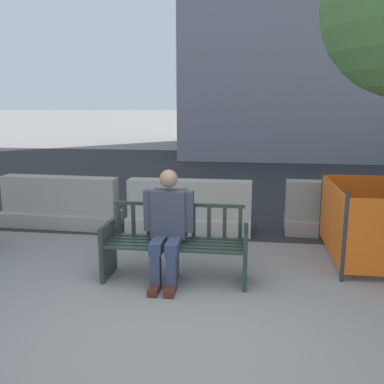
{
  "coord_description": "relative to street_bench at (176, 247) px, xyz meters",
  "views": [
    {
      "loc": [
        0.52,
        -3.54,
        2.08
      ],
      "look_at": [
        -0.3,
        2.67,
        0.75
      ],
      "focal_mm": 40.0,
      "sensor_mm": 36.0,
      "label": 1
    }
  ],
  "objects": [
    {
      "name": "street_asphalt",
      "position": [
        0.3,
        7.51,
        -0.39
      ],
      "size": [
        120.0,
        12.0,
        0.01
      ],
      "primitive_type": "cube",
      "color": "#28282B",
      "rests_on": "ground"
    },
    {
      "name": "jersey_barrier_centre",
      "position": [
        -0.11,
        1.96,
        -0.06
      ],
      "size": [
        2.0,
        0.69,
        0.84
      ],
      "color": "#ADA89E",
      "rests_on": "ground"
    },
    {
      "name": "street_bench",
      "position": [
        0.0,
        0.0,
        0.0
      ],
      "size": [
        1.69,
        0.53,
        0.88
      ],
      "color": "#28382D",
      "rests_on": "ground"
    },
    {
      "name": "ground_plane",
      "position": [
        0.3,
        -1.19,
        -0.4
      ],
      "size": [
        200.0,
        200.0,
        0.0
      ],
      "primitive_type": "plane",
      "color": "gray"
    },
    {
      "name": "seated_person",
      "position": [
        -0.08,
        -0.06,
        0.29
      ],
      "size": [
        0.58,
        0.72,
        1.31
      ],
      "color": "#383D4C",
      "rests_on": "ground"
    },
    {
      "name": "jersey_barrier_left",
      "position": [
        -2.33,
        1.99,
        -0.06
      ],
      "size": [
        2.03,
        0.76,
        0.84
      ],
      "color": "#9E998E",
      "rests_on": "ground"
    },
    {
      "name": "jersey_barrier_right",
      "position": [
        2.44,
        2.1,
        -0.06
      ],
      "size": [
        2.03,
        0.76,
        0.84
      ],
      "color": "gray",
      "rests_on": "ground"
    }
  ]
}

